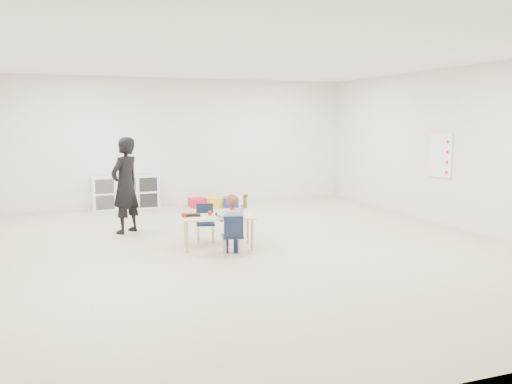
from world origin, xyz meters
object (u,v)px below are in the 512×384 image
object	(u,v)px
chair_near	(233,236)
cubby_shelf	(126,192)
child	(233,224)
adult	(125,185)
table	(218,232)

from	to	relation	value
chair_near	cubby_shelf	distance (m)	4.78
chair_near	child	world-z (taller)	child
child	adult	distance (m)	2.46
cubby_shelf	child	bearing A→B (deg)	-79.34
table	adult	distance (m)	2.05
child	adult	xyz separation A→B (m)	(-1.19, 2.13, 0.34)
table	cubby_shelf	xyz separation A→B (m)	(-0.82, 4.19, 0.10)
table	child	bearing A→B (deg)	-72.84
chair_near	adult	size ratio (longest dim) A/B	0.36
chair_near	adult	bearing A→B (deg)	129.74
adult	chair_near	bearing A→B (deg)	77.04
table	adult	xyz separation A→B (m)	(-1.13, 1.62, 0.56)
child	cubby_shelf	size ratio (longest dim) A/B	0.66
table	chair_near	bearing A→B (deg)	-72.84
adult	child	bearing A→B (deg)	77.04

